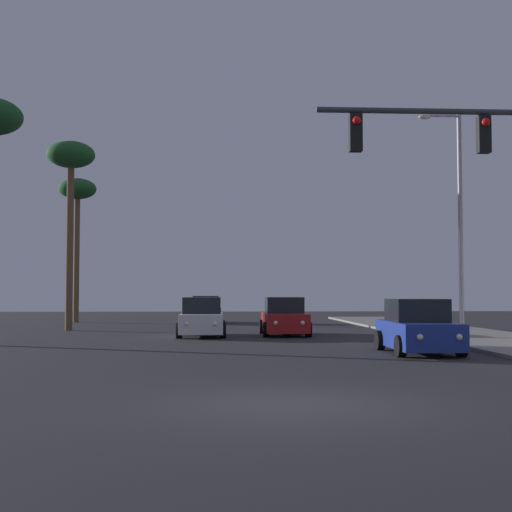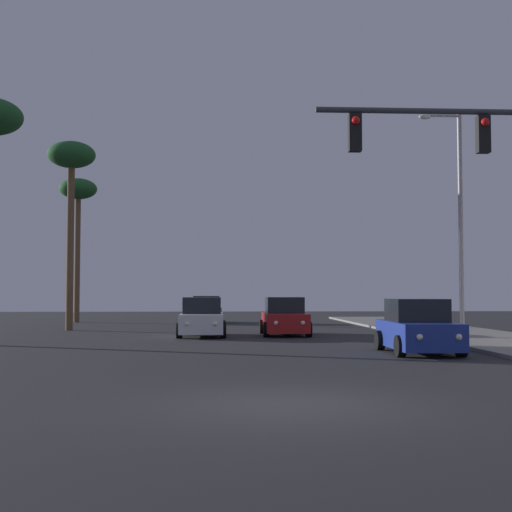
{
  "view_description": "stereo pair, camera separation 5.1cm",
  "coord_description": "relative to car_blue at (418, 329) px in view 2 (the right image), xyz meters",
  "views": [
    {
      "loc": [
        -1.23,
        -11.96,
        1.86
      ],
      "look_at": [
        0.2,
        13.34,
        3.18
      ],
      "focal_mm": 50.0,
      "sensor_mm": 36.0,
      "label": 1
    },
    {
      "loc": [
        -1.18,
        -11.96,
        1.86
      ],
      "look_at": [
        0.2,
        13.34,
        3.18
      ],
      "focal_mm": 50.0,
      "sensor_mm": 36.0,
      "label": 2
    }
  ],
  "objects": [
    {
      "name": "car_blue",
      "position": [
        0.0,
        0.0,
        0.0
      ],
      "size": [
        2.04,
        4.33,
        1.68
      ],
      "rotation": [
        0.0,
        0.0,
        3.12
      ],
      "color": "navy",
      "rests_on": "ground"
    },
    {
      "name": "car_red",
      "position": [
        -3.24,
        9.6,
        0.0
      ],
      "size": [
        2.04,
        4.31,
        1.68
      ],
      "rotation": [
        0.0,
        0.0,
        3.14
      ],
      "color": "maroon",
      "rests_on": "ground"
    },
    {
      "name": "ground_plane",
      "position": [
        -5.03,
        -9.87,
        -0.76
      ],
      "size": [
        120.0,
        120.0,
        0.0
      ],
      "primitive_type": "plane",
      "color": "#28282B"
    },
    {
      "name": "traffic_light_mast",
      "position": [
        0.6,
        -5.22,
        3.91
      ],
      "size": [
        6.33,
        0.36,
        6.5
      ],
      "color": "#38383D",
      "rests_on": "sidewalk_right"
    },
    {
      "name": "car_white",
      "position": [
        -6.86,
        8.96,
        0.0
      ],
      "size": [
        2.04,
        4.31,
        1.68
      ],
      "rotation": [
        0.0,
        0.0,
        3.14
      ],
      "color": "silver",
      "rests_on": "ground"
    },
    {
      "name": "palm_tree_far",
      "position": [
        -15.15,
        24.13,
        7.24
      ],
      "size": [
        2.4,
        2.4,
        9.21
      ],
      "color": "brown",
      "rests_on": "ground"
    },
    {
      "name": "palm_tree_mid",
      "position": [
        -13.56,
        14.13,
        7.48
      ],
      "size": [
        2.4,
        2.4,
        9.48
      ],
      "color": "brown",
      "rests_on": "ground"
    },
    {
      "name": "car_grey",
      "position": [
        -6.92,
        22.93,
        0.0
      ],
      "size": [
        2.04,
        4.34,
        1.68
      ],
      "rotation": [
        0.0,
        0.0,
        3.18
      ],
      "color": "slate",
      "rests_on": "ground"
    },
    {
      "name": "street_lamp",
      "position": [
        3.36,
        5.96,
        4.36
      ],
      "size": [
        1.74,
        0.24,
        9.0
      ],
      "color": "#99999E",
      "rests_on": "sidewalk_right"
    }
  ]
}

